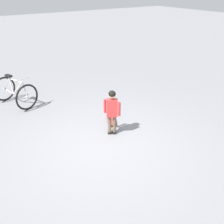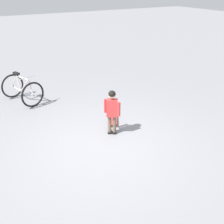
% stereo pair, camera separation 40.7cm
% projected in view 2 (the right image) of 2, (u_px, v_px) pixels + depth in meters
% --- Properties ---
extents(ground_plane, '(50.00, 50.00, 0.00)m').
position_uv_depth(ground_plane, '(99.00, 147.00, 5.59)').
color(ground_plane, gray).
extents(child_person, '(0.36, 0.28, 1.06)m').
position_uv_depth(child_person, '(112.00, 108.00, 5.78)').
color(child_person, brown).
rests_on(child_person, ground).
extents(skateboard, '(0.63, 0.48, 0.07)m').
position_uv_depth(skateboard, '(113.00, 119.00, 6.57)').
color(skateboard, '#B22D2D').
rests_on(skateboard, ground).
extents(bicycle_near, '(1.25, 1.03, 0.85)m').
position_uv_depth(bicycle_near, '(22.00, 89.00, 7.50)').
color(bicycle_near, black).
rests_on(bicycle_near, ground).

